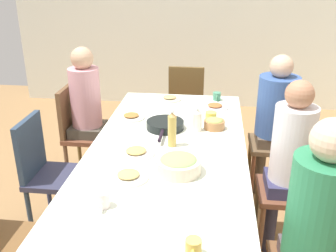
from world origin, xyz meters
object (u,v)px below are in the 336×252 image
(cup_2, at_px, (211,117))
(bottle_0, at_px, (197,120))
(cup_0, at_px, (103,200))
(plate_3, at_px, (136,152))
(person_1, at_px, (317,218))
(chair_5, at_px, (283,138))
(plate_1, at_px, (170,98))
(chair_6, at_px, (80,128))
(dining_table, at_px, (168,154))
(person_2, at_px, (290,154))
(serving_pan, at_px, (165,125))
(chair_2, at_px, (299,184))
(chair_4, at_px, (46,168))
(chair_3, at_px, (185,105))
(person_5, at_px, (275,112))
(plate_2, at_px, (215,107))
(bowl_0, at_px, (178,164))
(plate_0, at_px, (131,117))
(bowl_1, at_px, (214,123))
(plate_4, at_px, (128,176))
(person_6, at_px, (87,105))
(cup_3, at_px, (193,248))
(cup_1, at_px, (217,96))
(bottle_1, at_px, (172,129))

(cup_2, distance_m, bottle_0, 0.21)
(cup_0, bearing_deg, plate_3, 175.30)
(person_1, height_order, chair_5, person_1)
(plate_1, bearing_deg, chair_6, -75.07)
(dining_table, height_order, person_2, person_2)
(person_2, distance_m, chair_6, 1.91)
(serving_pan, bearing_deg, chair_2, 72.79)
(chair_2, distance_m, chair_4, 1.83)
(chair_3, bearing_deg, person_5, 47.33)
(plate_2, distance_m, plate_3, 1.08)
(chair_4, height_order, bowl_0, chair_4)
(dining_table, distance_m, person_5, 1.13)
(chair_3, bearing_deg, bowl_0, 3.25)
(chair_5, distance_m, plate_0, 1.33)
(chair_5, xyz_separation_m, bottle_0, (0.47, -0.73, 0.32))
(bowl_1, bearing_deg, person_2, 55.44)
(dining_table, bearing_deg, person_1, 47.24)
(plate_2, xyz_separation_m, cup_0, (1.57, -0.56, 0.03))
(bowl_1, bearing_deg, chair_5, 124.43)
(plate_1, distance_m, plate_4, 1.44)
(person_1, relative_size, plate_1, 6.01)
(person_6, xyz_separation_m, cup_3, (1.84, 1.06, 0.05))
(cup_1, bearing_deg, cup_2, -4.62)
(bottle_1, bearing_deg, person_1, 45.99)
(chair_6, height_order, cup_3, chair_6)
(chair_5, xyz_separation_m, plate_3, (0.91, -1.11, 0.25))
(plate_2, relative_size, bowl_1, 1.41)
(cup_2, bearing_deg, serving_pan, -63.23)
(chair_6, bearing_deg, plate_1, 104.93)
(chair_3, relative_size, cup_2, 7.24)
(person_6, distance_m, cup_2, 1.15)
(person_1, relative_size, bottle_0, 7.03)
(bottle_1, bearing_deg, plate_2, 160.17)
(plate_3, bearing_deg, bottle_1, 125.15)
(person_6, bearing_deg, person_1, 47.19)
(person_1, distance_m, person_5, 1.53)
(plate_0, bearing_deg, chair_4, -48.84)
(chair_5, relative_size, chair_6, 1.00)
(plate_3, height_order, cup_1, cup_1)
(chair_2, relative_size, plate_0, 4.04)
(bowl_1, height_order, cup_1, bowl_1)
(person_6, bearing_deg, plate_4, 27.75)
(chair_3, xyz_separation_m, cup_2, (1.05, 0.28, 0.28))
(plate_3, height_order, cup_3, cup_3)
(plate_3, relative_size, bowl_0, 0.89)
(plate_2, bearing_deg, plate_0, -64.49)
(plate_0, xyz_separation_m, bottle_1, (0.48, 0.39, 0.11))
(chair_6, distance_m, bowl_0, 1.54)
(cup_3, relative_size, bottle_0, 0.58)
(chair_2, height_order, plate_1, chair_2)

